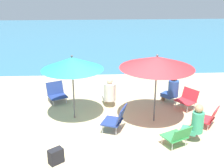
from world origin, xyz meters
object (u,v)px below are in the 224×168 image
beach_chair_e (208,117)px  person_a (110,92)px  beach_chair_d (177,135)px  person_b (172,89)px  beach_chair_a (56,93)px  beach_chair_c (116,118)px  umbrella_red (157,62)px  beach_chair_b (187,98)px  person_c (195,123)px  umbrella_teal (72,63)px  beach_bag (56,156)px

beach_chair_e → person_a: person_a is taller
beach_chair_d → person_b: size_ratio=0.75×
beach_chair_a → beach_chair_d: (3.08, -2.83, 0.02)m
beach_chair_c → beach_chair_e: size_ratio=0.96×
umbrella_red → beach_chair_d: 1.92m
beach_chair_b → person_a: person_a is taller
beach_chair_c → beach_chair_d: size_ratio=1.01×
person_b → person_c: (-0.01, -2.24, 0.01)m
umbrella_red → person_a: 1.99m
umbrella_teal → person_c: bearing=-25.2°
umbrella_teal → beach_chair_b: umbrella_teal is taller
umbrella_red → beach_chair_d: size_ratio=2.74×
person_c → umbrella_teal: bearing=2.3°
umbrella_teal → person_c: umbrella_teal is taller
beach_chair_a → beach_chair_c: (1.74, -2.02, 0.08)m
umbrella_teal → beach_chair_b: size_ratio=2.52×
person_c → beach_bag: (-3.18, -0.73, -0.30)m
umbrella_red → beach_chair_a: bearing=151.9°
beach_chair_e → person_b: 1.70m
umbrella_teal → umbrella_red: bearing=-8.2°
beach_chair_b → person_c: size_ratio=0.75×
person_b → beach_bag: (-3.19, -2.97, -0.29)m
beach_chair_c → beach_chair_d: beach_chair_c is taller
beach_chair_a → beach_chair_b: beach_chair_a is taller
beach_chair_a → beach_chair_e: (4.12, -1.92, -0.01)m
beach_chair_b → person_b: 0.59m
beach_chair_c → person_a: 1.59m
beach_chair_d → person_b: (0.49, 2.52, 0.15)m
beach_chair_c → beach_bag: bearing=64.3°
person_a → beach_bag: 3.13m
person_b → umbrella_red: bearing=103.4°
beach_bag → beach_chair_e: bearing=20.1°
beach_bag → beach_chair_c: bearing=43.0°
beach_chair_c → umbrella_red: bearing=-132.3°
person_b → person_c: bearing=136.1°
umbrella_red → beach_chair_c: 1.75m
umbrella_teal → person_b: bearing=16.5°
beach_chair_e → person_c: bearing=85.9°
umbrella_red → person_b: umbrella_red is taller
person_b → beach_chair_b: bearing=175.3°
umbrella_teal → beach_chair_b: (3.30, 0.42, -1.24)m
beach_chair_a → umbrella_teal: bearing=3.2°
beach_chair_e → beach_chair_c: bearing=39.5°
beach_chair_b → beach_chair_d: beach_chair_b is taller
beach_chair_c → beach_bag: 1.87m
person_a → person_c: (1.92, -2.12, 0.03)m
beach_chair_d → person_c: 0.58m
beach_chair_c → person_a: bearing=-65.2°
umbrella_teal → beach_chair_c: bearing=-37.2°
beach_chair_d → person_a: 2.80m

